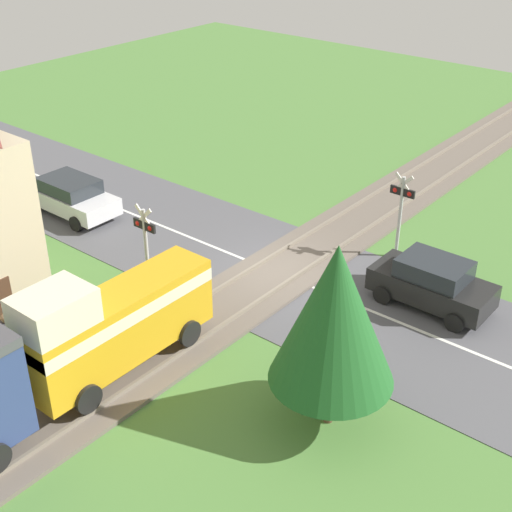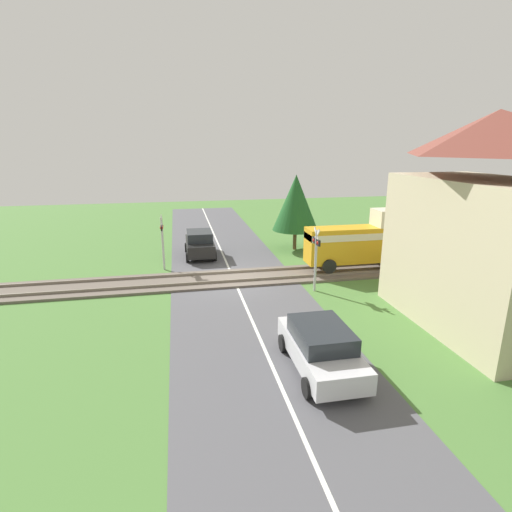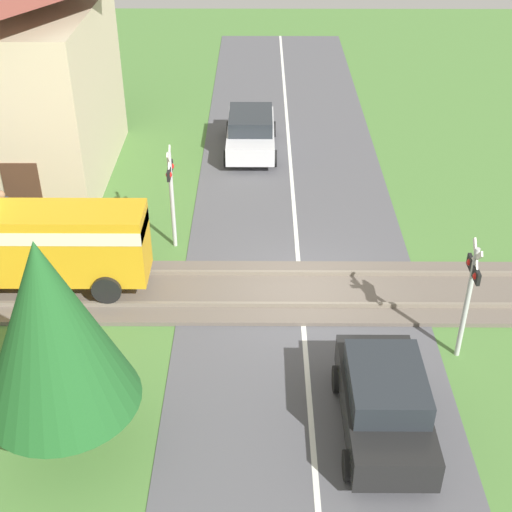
{
  "view_description": "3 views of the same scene",
  "coord_description": "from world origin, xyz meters",
  "px_view_note": "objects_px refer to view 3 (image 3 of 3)",
  "views": [
    {
      "loc": [
        -12.42,
        16.4,
        12.16
      ],
      "look_at": [
        0.0,
        1.19,
        1.2
      ],
      "focal_mm": 50.0,
      "sensor_mm": 36.0,
      "label": 1
    },
    {
      "loc": [
        19.59,
        -2.69,
        6.84
      ],
      "look_at": [
        0.0,
        1.19,
        1.2
      ],
      "focal_mm": 28.0,
      "sensor_mm": 36.0,
      "label": 2
    },
    {
      "loc": [
        -15.36,
        1.11,
        11.19
      ],
      "look_at": [
        0.0,
        1.19,
        1.2
      ],
      "focal_mm": 50.0,
      "sensor_mm": 36.0,
      "label": 3
    }
  ],
  "objects_px": {
    "car_near_crossing": "(384,401)",
    "car_far_side": "(251,131)",
    "crossing_signal_east_approach": "(171,185)",
    "crossing_signal_west_approach": "(470,286)",
    "station_building": "(40,64)",
    "pedestrian_by_station": "(6,219)"
  },
  "relations": [
    {
      "from": "car_far_side",
      "to": "pedestrian_by_station",
      "type": "bearing_deg",
      "value": 132.67
    },
    {
      "from": "car_near_crossing",
      "to": "crossing_signal_east_approach",
      "type": "relative_size",
      "value": 1.2
    },
    {
      "from": "crossing_signal_west_approach",
      "to": "station_building",
      "type": "relative_size",
      "value": 0.39
    },
    {
      "from": "crossing_signal_east_approach",
      "to": "station_building",
      "type": "distance_m",
      "value": 6.89
    },
    {
      "from": "station_building",
      "to": "pedestrian_by_station",
      "type": "relative_size",
      "value": 4.65
    },
    {
      "from": "pedestrian_by_station",
      "to": "car_far_side",
      "type": "bearing_deg",
      "value": -47.33
    },
    {
      "from": "car_far_side",
      "to": "crossing_signal_east_approach",
      "type": "xyz_separation_m",
      "value": [
        -6.66,
        2.15,
        1.21
      ]
    },
    {
      "from": "crossing_signal_east_approach",
      "to": "station_building",
      "type": "xyz_separation_m",
      "value": [
        4.76,
        4.62,
        1.9
      ]
    },
    {
      "from": "car_near_crossing",
      "to": "car_far_side",
      "type": "relative_size",
      "value": 0.92
    },
    {
      "from": "car_near_crossing",
      "to": "crossing_signal_west_approach",
      "type": "bearing_deg",
      "value": -41.86
    },
    {
      "from": "car_near_crossing",
      "to": "station_building",
      "type": "relative_size",
      "value": 0.47
    },
    {
      "from": "car_near_crossing",
      "to": "crossing_signal_east_approach",
      "type": "bearing_deg",
      "value": 34.81
    },
    {
      "from": "car_far_side",
      "to": "station_building",
      "type": "height_order",
      "value": "station_building"
    },
    {
      "from": "car_near_crossing",
      "to": "pedestrian_by_station",
      "type": "xyz_separation_m",
      "value": [
        7.38,
        9.94,
        -0.05
      ]
    },
    {
      "from": "car_far_side",
      "to": "crossing_signal_east_approach",
      "type": "bearing_deg",
      "value": 162.1
    },
    {
      "from": "car_near_crossing",
      "to": "station_building",
      "type": "distance_m",
      "value": 15.69
    },
    {
      "from": "car_far_side",
      "to": "crossing_signal_east_approach",
      "type": "distance_m",
      "value": 7.1
    },
    {
      "from": "crossing_signal_east_approach",
      "to": "pedestrian_by_station",
      "type": "distance_m",
      "value": 5.06
    },
    {
      "from": "car_near_crossing",
      "to": "car_far_side",
      "type": "bearing_deg",
      "value": 11.71
    },
    {
      "from": "crossing_signal_west_approach",
      "to": "station_building",
      "type": "bearing_deg",
      "value": 50.88
    },
    {
      "from": "car_near_crossing",
      "to": "station_building",
      "type": "xyz_separation_m",
      "value": [
        11.99,
        9.65,
        3.05
      ]
    },
    {
      "from": "crossing_signal_east_approach",
      "to": "crossing_signal_west_approach",
      "type": "bearing_deg",
      "value": -123.95
    }
  ]
}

